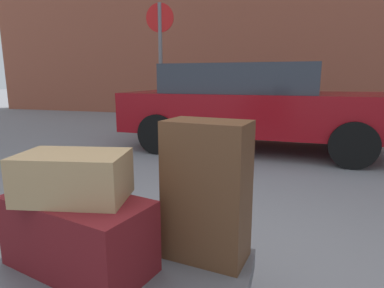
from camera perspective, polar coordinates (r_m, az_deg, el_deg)
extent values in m
cube|color=#4C4C51|center=(1.63, -13.08, -22.38)|extent=(1.17, 0.73, 0.10)
cylinder|color=black|center=(2.09, -19.44, -20.10)|extent=(0.24, 0.06, 0.24)
cube|color=maroon|center=(1.59, -19.49, -14.72)|extent=(0.74, 0.48, 0.33)
cube|color=#51331E|center=(1.53, 2.65, -8.32)|extent=(0.41, 0.28, 0.67)
cube|color=#9E7F56|center=(1.50, -20.18, -5.41)|extent=(0.50, 0.36, 0.21)
cube|color=maroon|center=(5.60, 11.08, 5.64)|extent=(4.34, 1.91, 0.64)
cube|color=#2D333D|center=(5.61, 8.72, 11.36)|extent=(2.45, 1.64, 0.46)
cylinder|color=black|center=(6.49, 24.46, 2.75)|extent=(0.65, 0.24, 0.64)
cylinder|color=black|center=(4.83, 26.58, -0.13)|extent=(0.65, 0.24, 0.64)
cylinder|color=black|center=(6.78, -0.13, 4.12)|extent=(0.65, 0.24, 0.64)
cylinder|color=black|center=(5.20, -5.96, 1.80)|extent=(0.65, 0.24, 0.64)
cylinder|color=#383838|center=(8.35, 29.67, 4.14)|extent=(0.21, 0.21, 0.68)
cylinder|color=slate|center=(6.05, -5.52, 11.98)|extent=(0.07, 0.07, 2.49)
cylinder|color=red|center=(6.14, -5.71, 21.33)|extent=(0.50, 0.08, 0.50)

